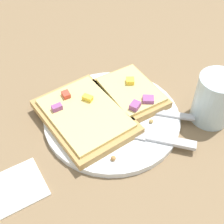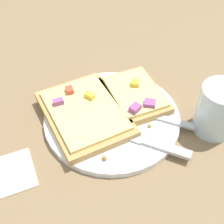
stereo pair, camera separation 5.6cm
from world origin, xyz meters
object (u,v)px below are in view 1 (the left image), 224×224
object	(u,v)px
pizza_slice_main	(85,116)
napkin	(2,194)
pizza_slice_corner	(131,92)
fork	(125,107)
plate	(112,118)
knife	(141,135)
drinking_glass	(215,99)

from	to	relation	value
pizza_slice_main	napkin	world-z (taller)	pizza_slice_main
pizza_slice_main	pizza_slice_corner	distance (m)	0.10
pizza_slice_corner	fork	bearing A→B (deg)	129.09
plate	pizza_slice_corner	xyz separation A→B (m)	(-0.06, -0.03, 0.02)
plate	pizza_slice_main	bearing A→B (deg)	-21.02
plate	fork	distance (m)	0.03
plate	pizza_slice_corner	distance (m)	0.06
napkin	knife	bearing A→B (deg)	174.82
knife	pizza_slice_corner	size ratio (longest dim) A/B	1.28
drinking_glass	knife	bearing A→B (deg)	-7.81
knife	pizza_slice_corner	world-z (taller)	pizza_slice_corner
plate	pizza_slice_main	xyz separation A→B (m)	(0.05, -0.02, 0.02)
fork	pizza_slice_corner	distance (m)	0.03
fork	pizza_slice_corner	bearing A→B (deg)	-96.87
fork	drinking_glass	bearing A→B (deg)	-171.56
pizza_slice_corner	plate	bearing A→B (deg)	113.80
knife	pizza_slice_corner	distance (m)	0.10
fork	knife	bearing A→B (deg)	123.70
pizza_slice_corner	napkin	world-z (taller)	pizza_slice_corner
pizza_slice_main	napkin	xyz separation A→B (m)	(0.18, 0.06, -0.02)
plate	drinking_glass	size ratio (longest dim) A/B	2.65
plate	pizza_slice_corner	bearing A→B (deg)	-155.86
plate	napkin	xyz separation A→B (m)	(0.22, 0.04, -0.00)
knife	pizza_slice_main	size ratio (longest dim) A/B	0.92
plate	fork	world-z (taller)	fork
pizza_slice_corner	drinking_glass	world-z (taller)	drinking_glass
plate	napkin	distance (m)	0.23
pizza_slice_main	drinking_glass	bearing A→B (deg)	-121.60
plate	fork	xyz separation A→B (m)	(-0.03, -0.00, 0.01)
pizza_slice_main	drinking_glass	size ratio (longest dim) A/B	1.99
fork	plate	bearing A→B (deg)	51.80
plate	fork	size ratio (longest dim) A/B	1.39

